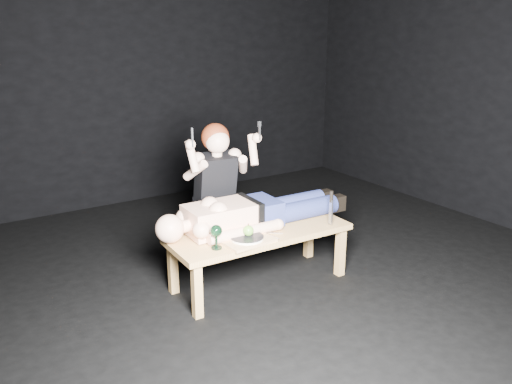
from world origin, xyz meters
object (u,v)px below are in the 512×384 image
Objects in this scene: lying_man at (256,208)px; serving_tray at (247,240)px; carving_knife at (331,208)px; kneeling_woman at (212,192)px; goblet at (216,237)px; table at (259,257)px.

lying_man is 0.38m from serving_tray.
kneeling_woman is at bearing 131.31° from carving_knife.
serving_tray is at bearing -131.60° from lying_man.
carving_knife is at bearing -5.14° from goblet.
goblet is at bearing -162.98° from table.
goblet reaches higher than serving_tray.
table is 0.97× the size of lying_man.
lying_man is at bearing 26.97° from goblet.
kneeling_woman is (-0.16, 0.43, 0.05)m from lying_man.
kneeling_woman is 0.77m from goblet.
goblet is (-0.25, 0.01, 0.08)m from serving_tray.
table is 0.56m from goblet.
carving_knife is at bearing -43.54° from kneeling_woman.
lying_man is at bearing 146.49° from carving_knife.
kneeling_woman is at bearing 63.46° from goblet.
serving_tray is (-0.09, -0.69, -0.17)m from kneeling_woman.
carving_knife is (0.64, -0.77, -0.04)m from kneeling_woman.
serving_tray is 0.75m from carving_knife.
lying_man is 8.24× the size of goblet.
serving_tray is at bearing -3.00° from goblet.
serving_tray is at bearing 175.72° from carving_knife.
table is at bearing 15.44° from goblet.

